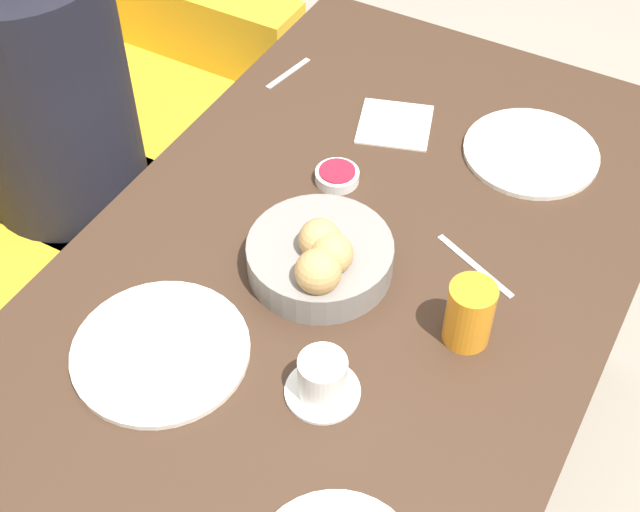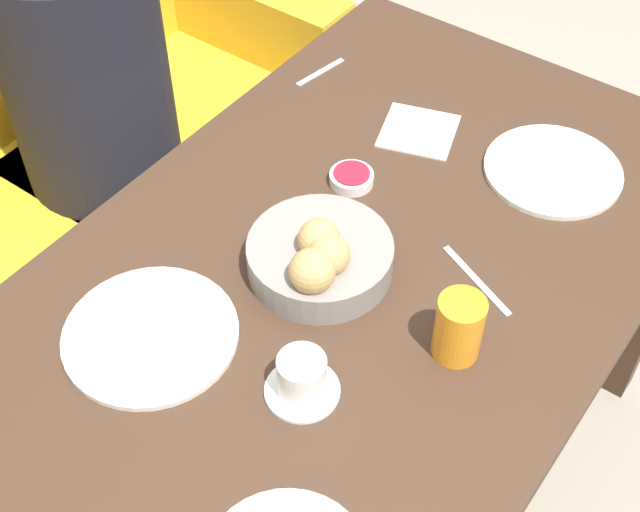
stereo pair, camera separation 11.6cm
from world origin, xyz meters
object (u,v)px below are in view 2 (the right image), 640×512
plate_far_center (151,335)px  spoon_coffee (320,72)px  seated_person (102,143)px  juice_glass (459,328)px  plate_near_right (553,170)px  coffee_cup (302,378)px  napkin (418,131)px  couch (39,202)px  jam_bowl_berry (352,178)px  bread_basket (320,257)px  fork_silver (476,280)px

plate_far_center → spoon_coffee: size_ratio=2.13×
seated_person → juice_glass: 1.10m
plate_near_right → spoon_coffee: size_ratio=1.97×
coffee_cup → spoon_coffee: size_ratio=0.88×
juice_glass → coffee_cup: juice_glass is taller
spoon_coffee → napkin: bearing=-99.2°
juice_glass → spoon_coffee: 0.72m
couch → plate_far_center: size_ratio=5.86×
spoon_coffee → plate_far_center: bearing=-164.8°
plate_far_center → napkin: bearing=-6.3°
jam_bowl_berry → napkin: 0.19m
bread_basket → spoon_coffee: (0.43, 0.31, -0.04)m
couch → coffee_cup: couch is taller
jam_bowl_berry → spoon_coffee: size_ratio=0.63×
plate_far_center → spoon_coffee: plate_far_center is taller
bread_basket → coffee_cup: 0.23m
couch → jam_bowl_berry: couch is taller
fork_silver → plate_far_center: bearing=138.7°
seated_person → plate_far_center: seated_person is taller
spoon_coffee → fork_silver: bearing=-119.7°
bread_basket → fork_silver: 0.25m
couch → juice_glass: size_ratio=14.33×
coffee_cup → couch: bearing=73.8°
fork_silver → spoon_coffee: (0.30, 0.52, 0.00)m
plate_far_center → napkin: (0.64, -0.07, -0.00)m
plate_far_center → fork_silver: (0.38, -0.34, -0.00)m
plate_far_center → jam_bowl_berry: jam_bowl_berry is taller
plate_near_right → jam_bowl_berry: bearing=130.4°
plate_near_right → juice_glass: (-0.44, -0.06, 0.05)m
seated_person → spoon_coffee: size_ratio=9.58×
spoon_coffee → seated_person: bearing=114.9°
seated_person → plate_far_center: 0.85m
bread_basket → fork_silver: bearing=-57.3°
seated_person → coffee_cup: 1.03m
seated_person → plate_far_center: (-0.47, -0.65, 0.27)m
couch → bread_basket: bread_basket is taller
seated_person → jam_bowl_berry: 0.75m
plate_far_center → bread_basket: bearing=-27.2°
bread_basket → juice_glass: bearing=-91.0°
jam_bowl_berry → spoon_coffee: jam_bowl_berry is taller
bread_basket → couch: bearing=83.5°
plate_near_right → coffee_cup: 0.64m
couch → napkin: 1.03m
couch → jam_bowl_berry: 0.98m
coffee_cup → fork_silver: bearing=-16.3°
bread_basket → spoon_coffee: bread_basket is taller
plate_far_center → napkin: size_ratio=1.57×
plate_near_right → juice_glass: size_ratio=2.25×
bread_basket → plate_far_center: bearing=152.8°
couch → bread_basket: bearing=-96.5°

